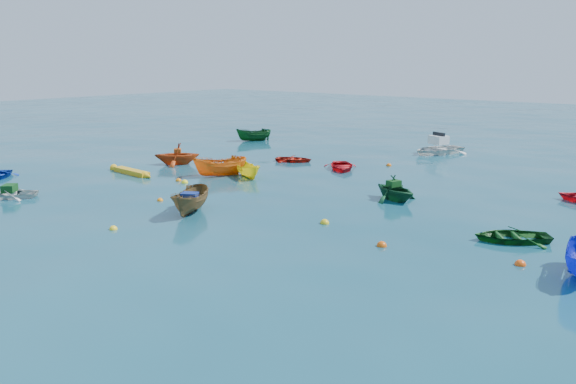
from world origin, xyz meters
The scene contains 26 objects.
ground centered at (0.00, 0.00, 0.00)m, with size 160.00×160.00×0.00m, color #0B3E50.
dinghy_white_near centered at (-11.17, -3.41, 0.00)m, with size 1.98×2.77×0.57m, color white.
sampan_brown_mid centered at (-1.87, 0.43, 0.00)m, with size 1.21×3.21×1.24m, color brown.
dinghy_orange_w centered at (-11.76, 7.92, 0.00)m, with size 2.47×2.86×1.51m, color #B83F11.
sampan_yellow_mid centered at (-5.18, 7.71, 0.00)m, with size 0.97×2.59×1.00m, color yellow.
dinghy_green_e centered at (10.60, 5.39, 0.00)m, with size 2.00×2.80×0.58m, color #114816.
dinghy_red_nw centered at (-6.43, 13.53, 0.00)m, with size 1.77×2.47×0.51m, color #A91B0E.
sampan_orange_n centered at (-6.82, 7.06, 0.00)m, with size 1.24×3.29×1.27m, color orange.
dinghy_green_n centered at (4.06, 8.27, 0.00)m, with size 2.18×2.53×1.33m, color #104522.
dinghy_red_far centered at (-2.37, 13.23, 0.00)m, with size 2.11×2.95×0.61m, color red.
sampan_green_far centered at (-15.29, 19.21, 0.00)m, with size 1.12×2.98×1.15m, color #104518.
kayak_yellow centered at (-11.34, 4.04, 0.00)m, with size 0.56×3.78×0.38m, color gold, non-canonical shape.
motorboat_white centered at (-0.33, 22.87, 0.00)m, with size 2.98×4.16×1.46m, color silver.
tarp_green_a centered at (-11.10, -3.34, 0.47)m, with size 0.76×0.57×0.37m, color #104317.
tarp_blue_a centered at (-1.80, 0.30, 0.79)m, with size 0.71×0.54×0.34m, color navy.
tarp_orange_a centered at (-11.72, 7.95, 0.89)m, with size 0.57×0.43×0.27m, color #B24712.
tarp_green_b centered at (3.97, 8.31, 0.82)m, with size 0.62×0.47×0.30m, color #104215.
buoy_or_a centered at (-4.72, 0.93, 0.00)m, with size 0.30×0.30×0.30m, color orange.
buoy_ye_a centered at (-2.39, -3.28, 0.00)m, with size 0.33×0.33×0.33m, color yellow.
buoy_or_b centered at (11.69, 2.94, 0.00)m, with size 0.38×0.38×0.38m, color #F8500D.
buoy_ye_b centered at (-6.93, 4.38, 0.00)m, with size 0.38×0.38×0.38m, color yellow.
buoy_or_c centered at (-7.61, 4.51, 0.00)m, with size 0.33×0.33×0.33m, color orange.
buoy_ye_c centered at (3.76, 2.81, 0.00)m, with size 0.39×0.39×0.39m, color gold.
buoy_or_d centered at (7.10, 1.74, 0.00)m, with size 0.38×0.38×0.38m, color #D7520B.
buoy_ye_d centered at (-10.49, 11.91, 0.00)m, with size 0.31×0.31×0.31m, color yellow.
buoy_or_e centered at (-0.66, 16.17, 0.00)m, with size 0.35×0.35×0.35m, color #D65B0B.
Camera 1 is at (16.81, -15.69, 6.68)m, focal length 35.00 mm.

